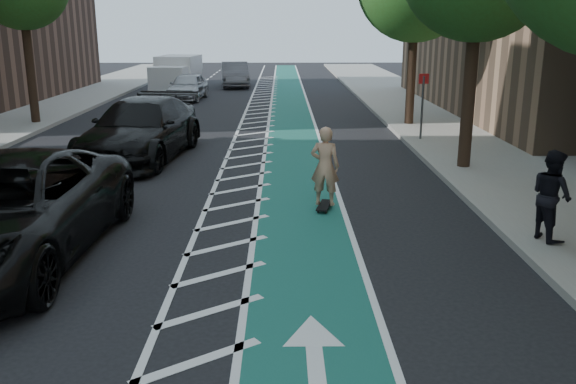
{
  "coord_description": "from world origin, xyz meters",
  "views": [
    {
      "loc": [
        2.58,
        -9.72,
        4.16
      ],
      "look_at": [
        2.69,
        1.36,
        1.1
      ],
      "focal_mm": 38.0,
      "sensor_mm": 36.0,
      "label": 1
    }
  ],
  "objects_px": {
    "suv_near": "(3,211)",
    "suv_far": "(141,129)",
    "skateboarder": "(325,166)",
    "barrel_a": "(127,148)"
  },
  "relations": [
    {
      "from": "barrel_a",
      "to": "skateboarder",
      "type": "bearing_deg",
      "value": -41.74
    },
    {
      "from": "suv_far",
      "to": "skateboarder",
      "type": "bearing_deg",
      "value": -38.96
    },
    {
      "from": "skateboarder",
      "to": "suv_far",
      "type": "xyz_separation_m",
      "value": [
        -5.45,
        5.66,
        -0.09
      ]
    },
    {
      "from": "skateboarder",
      "to": "suv_near",
      "type": "distance_m",
      "value": 6.72
    },
    {
      "from": "skateboarder",
      "to": "suv_far",
      "type": "distance_m",
      "value": 7.86
    },
    {
      "from": "skateboarder",
      "to": "suv_near",
      "type": "xyz_separation_m",
      "value": [
        -5.96,
        -3.11,
        -0.09
      ]
    },
    {
      "from": "suv_near",
      "to": "barrel_a",
      "type": "height_order",
      "value": "suv_near"
    },
    {
      "from": "suv_near",
      "to": "suv_far",
      "type": "xyz_separation_m",
      "value": [
        0.51,
        8.77,
        -0.01
      ]
    },
    {
      "from": "skateboarder",
      "to": "suv_near",
      "type": "bearing_deg",
      "value": 40.76
    },
    {
      "from": "skateboarder",
      "to": "suv_far",
      "type": "relative_size",
      "value": 0.28
    }
  ]
}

